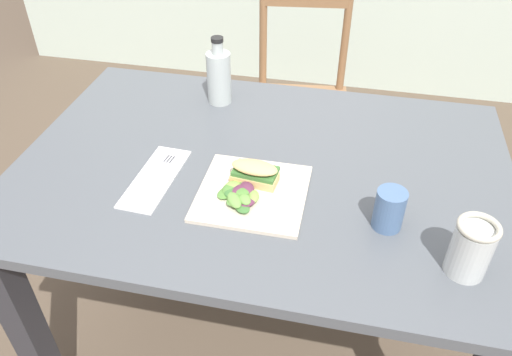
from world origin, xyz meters
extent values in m
plane|color=brown|center=(0.00, 0.00, 0.00)|extent=(7.82, 7.82, 0.00)
cube|color=#51565B|center=(0.08, 0.08, 0.72)|extent=(1.27, 0.87, 0.03)
cube|color=#2D2D33|center=(-0.49, -0.28, 0.35)|extent=(0.07, 0.07, 0.71)
cube|color=#2D2D33|center=(-0.49, 0.45, 0.35)|extent=(0.07, 0.07, 0.71)
cube|color=#2D2D33|center=(0.64, 0.45, 0.35)|extent=(0.07, 0.07, 0.71)
cylinder|color=#8E6642|center=(-0.07, 0.69, 0.21)|extent=(0.03, 0.03, 0.43)
cylinder|color=#8E6642|center=(0.27, 0.73, 0.21)|extent=(0.03, 0.03, 0.43)
cylinder|color=#8E6642|center=(-0.11, 1.03, 0.21)|extent=(0.03, 0.03, 0.43)
cylinder|color=#8E6642|center=(0.22, 1.07, 0.21)|extent=(0.03, 0.03, 0.43)
cube|color=#8E6642|center=(0.08, 0.88, 0.44)|extent=(0.45, 0.45, 0.02)
cylinder|color=#8E6642|center=(-0.11, 1.04, 0.66)|extent=(0.03, 0.03, 0.42)
cylinder|color=#8E6642|center=(0.22, 1.08, 0.66)|extent=(0.03, 0.03, 0.42)
cube|color=beige|center=(0.08, -0.04, 0.74)|extent=(0.26, 0.26, 0.01)
cube|color=#DBB270|center=(0.08, 0.00, 0.76)|extent=(0.12, 0.07, 0.02)
cube|color=#3D7033|center=(0.08, 0.01, 0.78)|extent=(0.11, 0.07, 0.01)
ellipsoid|color=#DBB270|center=(0.08, 0.00, 0.79)|extent=(0.12, 0.07, 0.02)
ellipsoid|color=#518438|center=(0.06, -0.03, 0.76)|extent=(0.07, 0.07, 0.01)
ellipsoid|color=#84A84C|center=(0.03, -0.04, 0.76)|extent=(0.05, 0.05, 0.02)
ellipsoid|color=#84A84C|center=(0.09, -0.07, 0.76)|extent=(0.03, 0.05, 0.02)
ellipsoid|color=#518438|center=(0.03, -0.05, 0.76)|extent=(0.04, 0.05, 0.02)
ellipsoid|color=#3D7033|center=(0.07, -0.11, 0.76)|extent=(0.05, 0.05, 0.01)
ellipsoid|color=#3D7033|center=(0.04, -0.07, 0.76)|extent=(0.06, 0.06, 0.01)
ellipsoid|color=#518438|center=(0.06, -0.06, 0.77)|extent=(0.05, 0.05, 0.01)
ellipsoid|color=#518438|center=(0.02, -0.06, 0.76)|extent=(0.06, 0.07, 0.01)
ellipsoid|color=#6B9E47|center=(0.05, -0.10, 0.77)|extent=(0.06, 0.06, 0.02)
ellipsoid|color=#602D47|center=(0.07, -0.04, 0.76)|extent=(0.05, 0.06, 0.02)
ellipsoid|color=#602D47|center=(0.08, -0.09, 0.76)|extent=(0.04, 0.05, 0.01)
ellipsoid|color=#6B9E47|center=(0.07, -0.09, 0.77)|extent=(0.04, 0.04, 0.01)
ellipsoid|color=#602D47|center=(0.05, -0.06, 0.76)|extent=(0.05, 0.06, 0.01)
ellipsoid|color=#518438|center=(0.06, -0.09, 0.76)|extent=(0.03, 0.04, 0.02)
ellipsoid|color=#518438|center=(0.06, -0.08, 0.76)|extent=(0.07, 0.07, 0.01)
ellipsoid|color=#84A84C|center=(0.05, -0.05, 0.76)|extent=(0.06, 0.04, 0.01)
cube|color=white|center=(-0.17, -0.03, 0.74)|extent=(0.11, 0.26, 0.00)
cube|color=silver|center=(-0.18, -0.05, 0.75)|extent=(0.03, 0.14, 0.00)
cube|color=silver|center=(-0.16, 0.04, 0.75)|extent=(0.03, 0.05, 0.00)
cube|color=#38383D|center=(-0.15, 0.05, 0.75)|extent=(0.01, 0.03, 0.00)
cube|color=#38383D|center=(-0.16, 0.05, 0.75)|extent=(0.01, 0.03, 0.00)
cube|color=#38383D|center=(-0.17, 0.05, 0.75)|extent=(0.01, 0.03, 0.00)
cylinder|color=black|center=(-0.12, 0.38, 0.79)|extent=(0.07, 0.07, 0.11)
cylinder|color=#B2BCB7|center=(-0.12, 0.38, 0.82)|extent=(0.07, 0.07, 0.16)
cylinder|color=#B2BCB7|center=(-0.12, 0.38, 0.92)|extent=(0.03, 0.03, 0.04)
cylinder|color=black|center=(-0.12, 0.38, 0.94)|extent=(0.04, 0.04, 0.01)
cylinder|color=gold|center=(0.55, -0.18, 0.79)|extent=(0.07, 0.07, 0.09)
cylinder|color=silver|center=(0.55, -0.18, 0.80)|extent=(0.08, 0.08, 0.12)
torus|color=#B7B29E|center=(0.55, -0.18, 0.86)|extent=(0.08, 0.08, 0.01)
cylinder|color=#4C6B93|center=(0.39, -0.08, 0.79)|extent=(0.07, 0.07, 0.10)
camera|label=1|loc=(0.28, -0.93, 1.52)|focal=35.19mm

